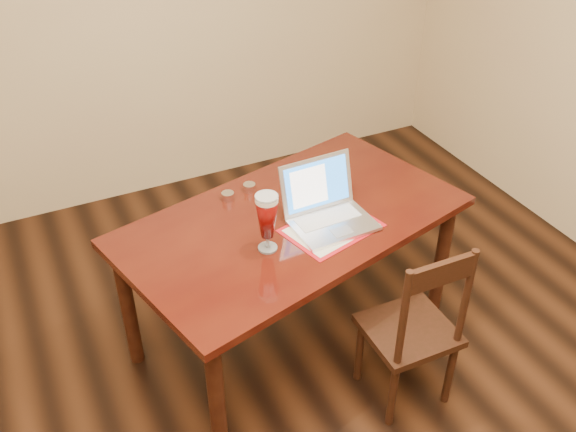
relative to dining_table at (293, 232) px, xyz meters
name	(u,v)px	position (x,y,z in m)	size (l,w,h in m)	color
room_shell	(322,83)	(-0.31, -0.79, 1.10)	(4.51, 5.01, 2.71)	#CBAD87
dining_table	(293,232)	(0.00, 0.00, 0.00)	(1.74, 1.25, 1.01)	#431209
dining_chair	(413,330)	(0.30, -0.58, -0.24)	(0.38, 0.37, 0.89)	black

